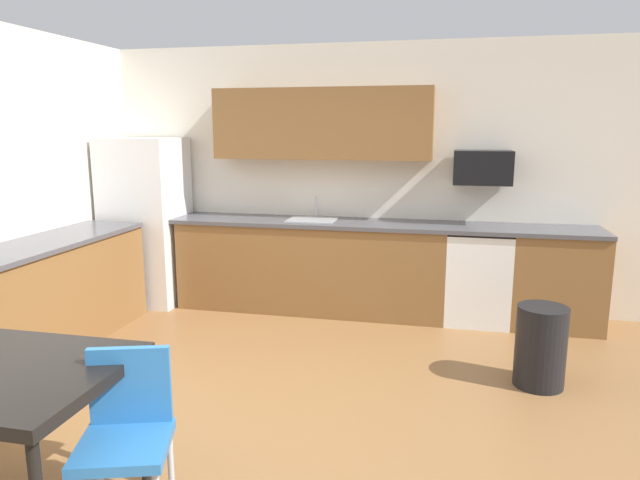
{
  "coord_description": "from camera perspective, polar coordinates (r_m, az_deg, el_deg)",
  "views": [
    {
      "loc": [
        0.95,
        -3.26,
        1.86
      ],
      "look_at": [
        0.0,
        1.0,
        1.0
      ],
      "focal_mm": 32.0,
      "sensor_mm": 36.0,
      "label": 1
    }
  ],
  "objects": [
    {
      "name": "upper_cabinets_back",
      "position": [
        5.82,
        0.2,
        11.54
      ],
      "size": [
        2.2,
        0.34,
        0.7
      ],
      "primitive_type": "cube",
      "color": "brown"
    },
    {
      "name": "cabinet_run_left",
      "position": [
        5.39,
        -25.24,
        -5.12
      ],
      "size": [
        0.6,
        2.0,
        0.9
      ],
      "primitive_type": "cube",
      "color": "brown",
      "rests_on": "ground"
    },
    {
      "name": "cabinet_run_back_right",
      "position": [
        5.83,
        22.47,
        -3.73
      ],
      "size": [
        0.83,
        0.6,
        0.9
      ],
      "primitive_type": "cube",
      "color": "brown",
      "rests_on": "ground"
    },
    {
      "name": "countertop_left",
      "position": [
        5.28,
        -25.66,
        -0.21
      ],
      "size": [
        0.64,
        2.0,
        0.04
      ],
      "primitive_type": "cube",
      "color": "#4C4C51",
      "rests_on": "cabinet_run_left"
    },
    {
      "name": "wall_back",
      "position": [
        6.01,
        3.46,
        6.25
      ],
      "size": [
        5.8,
        0.1,
        2.7
      ],
      "primitive_type": "cube",
      "color": "silver",
      "rests_on": "ground"
    },
    {
      "name": "refrigerator",
      "position": [
        6.39,
        -16.95,
        1.82
      ],
      "size": [
        0.76,
        0.7,
        1.76
      ],
      "primitive_type": "cube",
      "color": "white",
      "rests_on": "ground"
    },
    {
      "name": "trash_bin",
      "position": [
        4.5,
        21.19,
        -9.9
      ],
      "size": [
        0.36,
        0.36,
        0.6
      ],
      "primitive_type": "cylinder",
      "color": "black",
      "rests_on": "ground"
    },
    {
      "name": "countertop_back",
      "position": [
        5.72,
        2.85,
        1.67
      ],
      "size": [
        4.8,
        0.64,
        0.04
      ],
      "primitive_type": "cube",
      "color": "#4C4C51",
      "rests_on": "cabinet_run_back"
    },
    {
      "name": "ground_plane",
      "position": [
        3.87,
        -3.39,
        -17.59
      ],
      "size": [
        12.0,
        12.0,
        0.0
      ],
      "primitive_type": "plane",
      "color": "olive"
    },
    {
      "name": "sink_faucet",
      "position": [
        5.95,
        -0.38,
        3.22
      ],
      "size": [
        0.02,
        0.02,
        0.24
      ],
      "primitive_type": "cylinder",
      "color": "#B2B5BA",
      "rests_on": "countertop_back"
    },
    {
      "name": "cabinet_run_back",
      "position": [
        5.89,
        -0.93,
        -2.71
      ],
      "size": [
        2.72,
        0.6,
        0.9
      ],
      "primitive_type": "cube",
      "color": "brown",
      "rests_on": "ground"
    },
    {
      "name": "oven_range",
      "position": [
        5.74,
        15.44,
        -3.43
      ],
      "size": [
        0.6,
        0.6,
        0.91
      ],
      "color": "white",
      "rests_on": "ground"
    },
    {
      "name": "sink_basin",
      "position": [
        5.8,
        -0.78,
        1.41
      ],
      "size": [
        0.48,
        0.4,
        0.14
      ],
      "primitive_type": "cube",
      "color": "#A5A8AD",
      "rests_on": "countertop_back"
    },
    {
      "name": "microwave",
      "position": [
        5.68,
        15.94,
        7.0
      ],
      "size": [
        0.54,
        0.36,
        0.32
      ],
      "primitive_type": "cube",
      "color": "black"
    },
    {
      "name": "chair_near_table",
      "position": [
        2.9,
        -18.77,
        -17.32
      ],
      "size": [
        0.5,
        0.5,
        0.85
      ],
      "color": "#2D72B7",
      "rests_on": "ground"
    }
  ]
}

